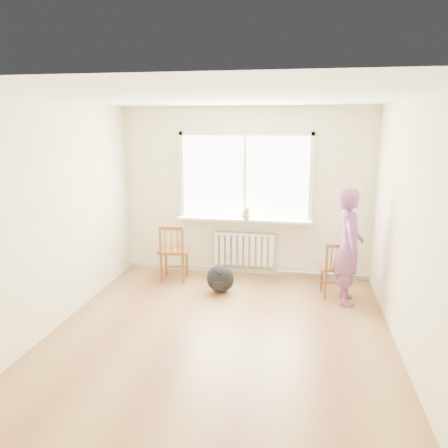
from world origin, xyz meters
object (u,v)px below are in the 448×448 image
at_px(chair_left, 173,252).
at_px(cat, 246,213).
at_px(person, 349,247).
at_px(backpack, 220,279).
at_px(chair_right, 335,269).

relative_size(chair_left, cat, 2.49).
bearing_deg(person, backpack, 85.83).
height_order(person, cat, person).
height_order(chair_left, chair_right, chair_left).
relative_size(cat, backpack, 0.90).
height_order(cat, backpack, cat).
xyz_separation_m(chair_left, chair_right, (2.46, -0.23, -0.05)).
bearing_deg(cat, backpack, -123.74).
relative_size(person, backpack, 3.94).
xyz_separation_m(cat, backpack, (-0.28, -0.72, -0.85)).
distance_m(person, cat, 1.71).
bearing_deg(chair_left, person, 166.28).
xyz_separation_m(person, backpack, (-1.79, 0.06, -0.60)).
bearing_deg(chair_right, person, 121.66).
xyz_separation_m(chair_left, cat, (1.10, 0.37, 0.59)).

